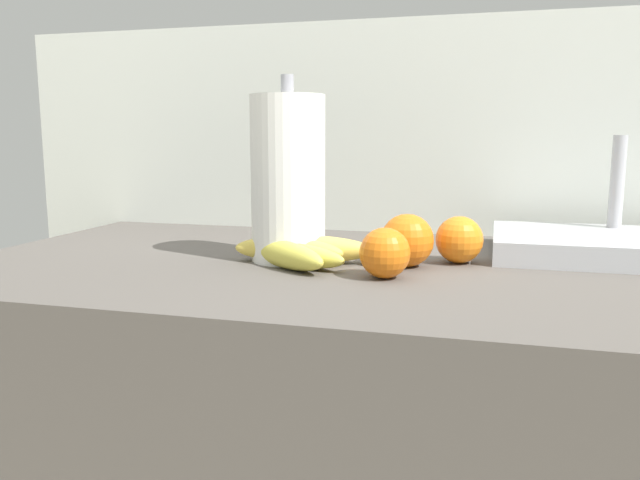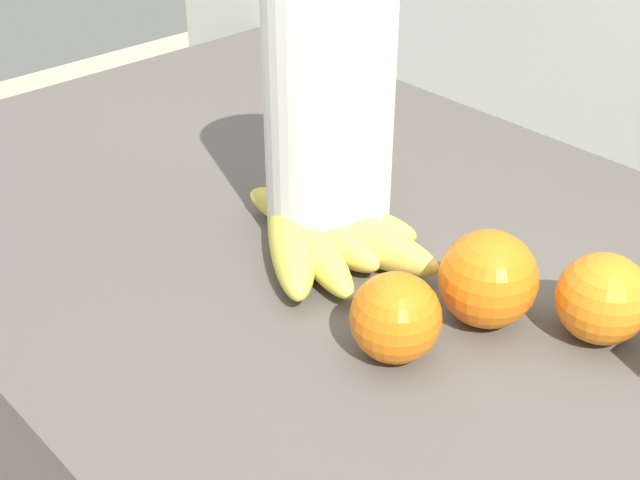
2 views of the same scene
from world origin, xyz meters
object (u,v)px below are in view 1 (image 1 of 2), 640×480
at_px(orange_right, 459,240).
at_px(orange_back_left, 385,253).
at_px(orange_center, 407,240).
at_px(sink_basin, 623,245).
at_px(banana_bunch, 294,251).
at_px(paper_towel_roll, 288,179).

xyz_separation_m(orange_right, orange_back_left, (-0.09, -0.14, -0.00)).
xyz_separation_m(orange_right, orange_center, (-0.07, -0.05, 0.00)).
bearing_deg(orange_right, sink_basin, 23.90).
relative_size(banana_bunch, orange_back_left, 3.11).
xyz_separation_m(banana_bunch, orange_center, (0.17, 0.03, 0.02)).
height_order(orange_right, sink_basin, sink_basin).
bearing_deg(orange_back_left, sink_basin, 35.65).
bearing_deg(orange_back_left, paper_towel_roll, 152.70).
xyz_separation_m(orange_center, orange_back_left, (-0.02, -0.09, -0.00)).
bearing_deg(orange_back_left, orange_right, 55.57).
height_order(orange_back_left, sink_basin, sink_basin).
distance_m(banana_bunch, orange_back_left, 0.16).
relative_size(orange_right, paper_towel_roll, 0.25).
relative_size(orange_center, paper_towel_roll, 0.28).
distance_m(banana_bunch, orange_center, 0.17).
relative_size(orange_right, sink_basin, 0.18).
bearing_deg(banana_bunch, orange_right, 17.68).
relative_size(banana_bunch, orange_right, 3.01).
bearing_deg(orange_right, paper_towel_roll, -169.42).
relative_size(orange_back_left, sink_basin, 0.18).
xyz_separation_m(orange_right, paper_towel_roll, (-0.26, -0.05, 0.09)).
height_order(banana_bunch, orange_center, orange_center).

